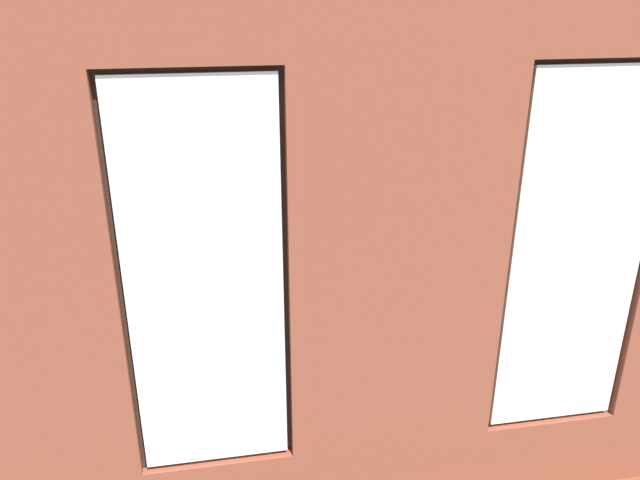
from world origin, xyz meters
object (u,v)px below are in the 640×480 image
(couch_by_window, at_px, (303,409))
(remote_silver, at_px, (259,306))
(potted_plant_foreground_right, at_px, (73,208))
(couch_left, at_px, (558,277))
(papasan_chair, at_px, (214,232))
(potted_plant_mid_room_small, at_px, (388,254))
(potted_plant_by_left_couch, at_px, (471,234))
(cup_ceramic, at_px, (298,293))
(remote_gray, at_px, (280,292))
(media_console, at_px, (16,320))
(coffee_table, at_px, (298,302))
(table_plant_small, at_px, (331,272))
(tv_flatscreen, at_px, (2,253))
(potted_plant_corner_near_left, at_px, (498,192))
(remote_black, at_px, (310,301))
(potted_plant_between_couches, at_px, (498,310))
(potted_plant_near_tv, at_px, (48,322))

(couch_by_window, xyz_separation_m, remote_silver, (0.19, -1.37, 0.14))
(remote_silver, distance_m, potted_plant_foreground_right, 2.88)
(couch_left, height_order, papasan_chair, couch_left)
(potted_plant_mid_room_small, xyz_separation_m, potted_plant_by_left_couch, (-1.24, -0.63, -0.10))
(cup_ceramic, height_order, potted_plant_mid_room_small, potted_plant_mid_room_small)
(remote_gray, relative_size, media_console, 0.17)
(coffee_table, xyz_separation_m, table_plant_small, (-0.34, -0.15, 0.21))
(table_plant_small, xyz_separation_m, potted_plant_foreground_right, (2.65, -1.83, 0.18))
(tv_flatscreen, height_order, potted_plant_corner_near_left, tv_flatscreen)
(table_plant_small, relative_size, remote_black, 1.75)
(remote_gray, bearing_deg, cup_ceramic, -76.34)
(potted_plant_mid_room_small, relative_size, potted_plant_corner_near_left, 0.54)
(remote_silver, distance_m, remote_gray, 0.32)
(couch_by_window, relative_size, remote_silver, 11.81)
(cup_ceramic, distance_m, tv_flatscreen, 2.67)
(table_plant_small, xyz_separation_m, remote_gray, (0.50, 0.04, -0.15))
(media_console, relative_size, potted_plant_between_couches, 0.64)
(remote_gray, height_order, potted_plant_foreground_right, potted_plant_foreground_right)
(potted_plant_mid_room_small, bearing_deg, couch_by_window, 60.96)
(tv_flatscreen, relative_size, potted_plant_corner_near_left, 1.04)
(remote_silver, relative_size, potted_plant_corner_near_left, 0.14)
(media_console, bearing_deg, couch_left, 178.40)
(tv_flatscreen, xyz_separation_m, potted_plant_mid_room_small, (-3.75, -0.55, -0.53))
(couch_left, xyz_separation_m, tv_flatscreen, (5.39, -0.15, 0.63))
(remote_silver, height_order, potted_plant_mid_room_small, potted_plant_mid_room_small)
(potted_plant_foreground_right, bearing_deg, remote_gray, 138.97)
(remote_silver, distance_m, papasan_chair, 1.99)
(tv_flatscreen, height_order, papasan_chair, tv_flatscreen)
(coffee_table, distance_m, remote_gray, 0.20)
(remote_gray, bearing_deg, remote_black, -85.22)
(coffee_table, distance_m, remote_silver, 0.40)
(coffee_table, height_order, potted_plant_between_couches, potted_plant_between_couches)
(remote_black, bearing_deg, tv_flatscreen, -157.29)
(remote_black, relative_size, potted_plant_corner_near_left, 0.14)
(cup_ceramic, height_order, potted_plant_by_left_couch, cup_ceramic)
(tv_flatscreen, bearing_deg, potted_plant_corner_near_left, -163.22)
(potted_plant_between_couches, bearing_deg, tv_flatscreen, -24.61)
(couch_left, height_order, table_plant_small, couch_left)
(coffee_table, height_order, table_plant_small, table_plant_small)
(tv_flatscreen, relative_size, potted_plant_near_tv, 0.90)
(couch_by_window, xyz_separation_m, tv_flatscreen, (2.42, -1.84, 0.63))
(coffee_table, height_order, potted_plant_mid_room_small, potted_plant_mid_room_small)
(remote_black, bearing_deg, media_console, -157.23)
(potted_plant_between_couches, height_order, potted_plant_corner_near_left, potted_plant_between_couches)
(coffee_table, relative_size, potted_plant_mid_room_small, 1.96)
(couch_by_window, bearing_deg, coffee_table, -96.99)
(table_plant_small, xyz_separation_m, potted_plant_near_tv, (2.40, 0.74, 0.11))
(cup_ceramic, bearing_deg, potted_plant_between_couches, 131.75)
(table_plant_small, distance_m, remote_gray, 0.52)
(potted_plant_mid_room_small, bearing_deg, couch_left, 156.85)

